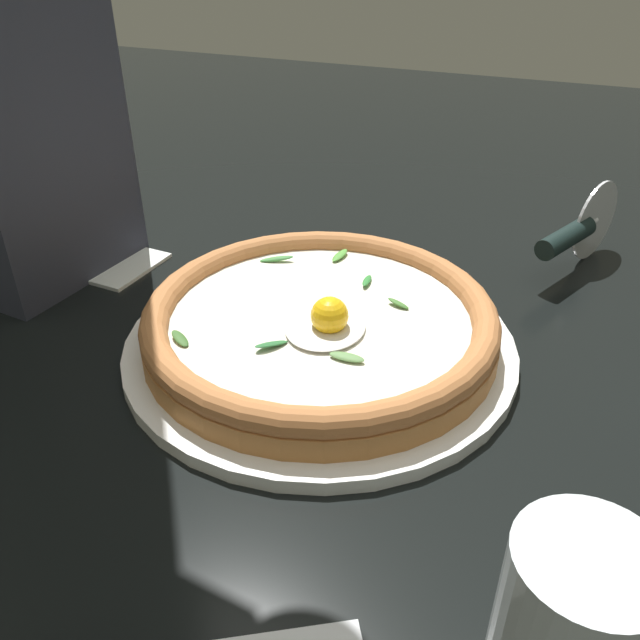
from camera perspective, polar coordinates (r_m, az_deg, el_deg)
ground_plane at (r=0.57m, az=-2.31°, el=-6.11°), size 2.40×2.40×0.03m
pizza_plate at (r=0.59m, az=0.00°, el=-2.14°), size 0.34×0.34×0.01m
pizza at (r=0.57m, az=0.01°, el=-0.11°), size 0.31×0.31×0.05m
pizza_cutter at (r=0.75m, az=21.24°, el=7.13°), size 0.14×0.07×0.09m
folded_napkin at (r=0.78m, az=-18.75°, el=5.11°), size 0.10×0.15×0.01m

